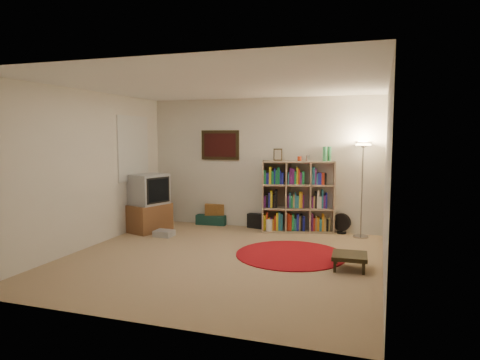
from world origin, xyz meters
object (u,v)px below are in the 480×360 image
object	(u,v)px
floor_lamp	(363,158)
floor_fan	(341,223)
tv_stand	(149,204)
bookshelf	(297,198)
suitcase	(213,219)
side_table	(350,257)

from	to	relation	value
floor_lamp	floor_fan	world-z (taller)	floor_lamp
floor_fan	tv_stand	world-z (taller)	tv_stand
bookshelf	suitcase	world-z (taller)	bookshelf
bookshelf	tv_stand	world-z (taller)	bookshelf
tv_stand	side_table	bearing A→B (deg)	1.36
bookshelf	suitcase	bearing A→B (deg)	161.63
floor_lamp	tv_stand	distance (m)	3.96
floor_lamp	tv_stand	xyz separation A→B (m)	(-3.79, -0.73, -0.88)
suitcase	side_table	bearing A→B (deg)	-40.29
tv_stand	bookshelf	bearing A→B (deg)	36.85
floor_lamp	side_table	xyz separation A→B (m)	(-0.06, -1.93, -1.23)
floor_fan	side_table	size ratio (longest dim) A/B	0.79
bookshelf	floor_fan	size ratio (longest dim) A/B	4.20
suitcase	side_table	world-z (taller)	side_table
floor_lamp	side_table	world-z (taller)	floor_lamp
floor_lamp	floor_fan	size ratio (longest dim) A/B	4.46
tv_stand	suitcase	xyz separation A→B (m)	(0.87, 1.00, -0.42)
side_table	bookshelf	bearing A→B (deg)	118.55
bookshelf	suitcase	size ratio (longest dim) A/B	2.54
floor_lamp	tv_stand	size ratio (longest dim) A/B	1.57
suitcase	tv_stand	bearing A→B (deg)	-133.88
bookshelf	tv_stand	bearing A→B (deg)	-175.35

